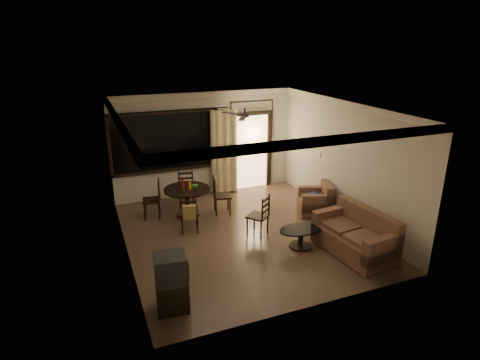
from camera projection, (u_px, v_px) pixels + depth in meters
name	position (u px, v px, depth m)	size (l,w,h in m)	color
ground	(244.00, 234.00, 8.88)	(5.50, 5.50, 0.00)	#7F6651
room_shell	(240.00, 134.00, 10.03)	(5.50, 6.70, 5.50)	beige
dining_table	(187.00, 194.00, 9.65)	(1.11, 1.11, 0.92)	black
dining_chair_west	(153.00, 207.00, 9.61)	(0.50, 0.50, 0.95)	black
dining_chair_east	(222.00, 202.00, 9.87)	(0.50, 0.50, 0.95)	black
dining_chair_south	(189.00, 218.00, 8.94)	(0.50, 0.54, 0.95)	black
dining_chair_north	(186.00, 193.00, 10.47)	(0.50, 0.50, 0.95)	black
tv_cabinet	(172.00, 282.00, 6.28)	(0.56, 0.51, 0.96)	black
sofa	(356.00, 237.00, 8.01)	(1.04, 1.73, 0.88)	#42211E
armchair	(317.00, 201.00, 9.86)	(0.97, 0.97, 0.75)	#42211E
coffee_table	(301.00, 235.00, 8.26)	(0.95, 0.57, 0.42)	black
side_chair	(258.00, 223.00, 8.78)	(0.58, 0.58, 0.94)	black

